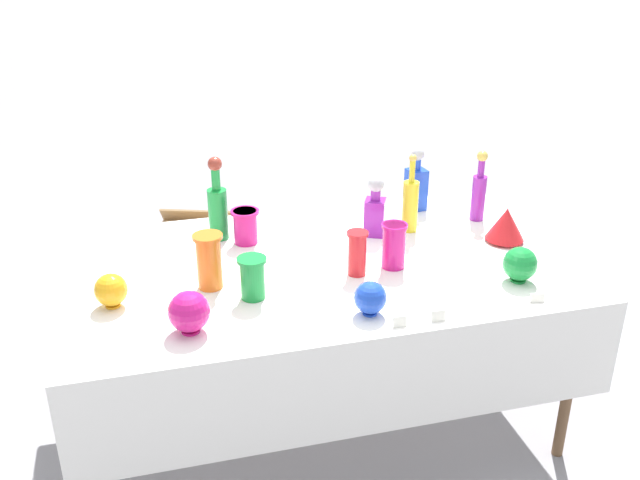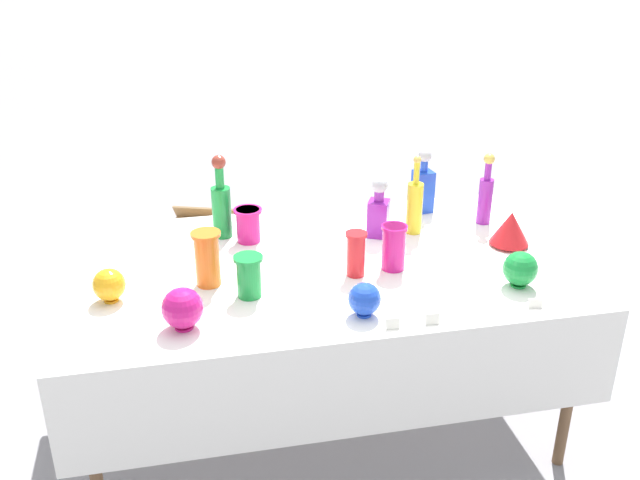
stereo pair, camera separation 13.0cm
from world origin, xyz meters
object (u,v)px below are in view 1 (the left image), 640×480
object	(u,v)px
square_decanter_0	(375,210)
fluted_vase_0	(506,225)
cardboard_box_behind_right	(205,285)
square_decanter_1	(416,184)
round_bowl_0	(189,312)
slender_vase_1	(209,259)
tall_bottle_2	(479,191)
round_bowl_3	(520,264)
tall_bottle_0	(410,203)
slender_vase_2	(252,276)
slender_vase_3	(357,252)
cardboard_box_behind_left	(201,258)
slender_vase_0	(245,225)
tall_bottle_1	(218,206)
slender_vase_4	(394,244)
round_bowl_2	(370,298)
round_bowl_1	(111,290)

from	to	relation	value
square_decanter_0	fluted_vase_0	bearing A→B (deg)	-22.58
square_decanter_0	cardboard_box_behind_right	size ratio (longest dim) A/B	0.48
square_decanter_1	round_bowl_0	size ratio (longest dim) A/B	2.02
slender_vase_1	tall_bottle_2	bearing A→B (deg)	15.05
round_bowl_3	tall_bottle_0	bearing A→B (deg)	112.68
tall_bottle_0	round_bowl_3	size ratio (longest dim) A/B	2.53
tall_bottle_2	slender_vase_2	xyz separation A→B (m)	(-1.09, -0.45, -0.05)
slender_vase_3	cardboard_box_behind_left	world-z (taller)	slender_vase_3
tall_bottle_2	slender_vase_0	distance (m)	1.04
square_decanter_1	slender_vase_1	distance (m)	1.13
square_decanter_1	tall_bottle_1	bearing A→B (deg)	-174.26
slender_vase_1	square_decanter_0	bearing A→B (deg)	21.72
square_decanter_1	slender_vase_4	bearing A→B (deg)	-119.52
fluted_vase_0	cardboard_box_behind_right	world-z (taller)	fluted_vase_0
square_decanter_0	slender_vase_1	world-z (taller)	square_decanter_0
slender_vase_4	slender_vase_3	bearing A→B (deg)	-171.59
slender_vase_0	cardboard_box_behind_right	distance (m)	0.99
slender_vase_2	slender_vase_0	bearing A→B (deg)	83.82
tall_bottle_1	slender_vase_4	bearing A→B (deg)	-35.26
slender_vase_3	round_bowl_3	world-z (taller)	slender_vase_3
cardboard_box_behind_right	fluted_vase_0	bearing A→B (deg)	-40.38
cardboard_box_behind_right	cardboard_box_behind_left	bearing A→B (deg)	87.50
tall_bottle_2	square_decanter_1	distance (m)	0.29
fluted_vase_0	round_bowl_2	world-z (taller)	fluted_vase_0
tall_bottle_2	square_decanter_0	size ratio (longest dim) A/B	1.23
tall_bottle_0	tall_bottle_1	distance (m)	0.82
tall_bottle_1	slender_vase_1	distance (m)	0.43
cardboard_box_behind_right	tall_bottle_1	bearing A→B (deg)	-87.62
tall_bottle_0	tall_bottle_1	xyz separation A→B (m)	(-0.81, 0.13, 0.02)
square_decanter_0	slender_vase_0	size ratio (longest dim) A/B	1.80
square_decanter_0	slender_vase_4	size ratio (longest dim) A/B	1.45
round_bowl_2	slender_vase_1	bearing A→B (deg)	146.64
round_bowl_2	slender_vase_3	bearing A→B (deg)	81.33
square_decanter_0	round_bowl_3	bearing A→B (deg)	-54.35
fluted_vase_0	cardboard_box_behind_right	distance (m)	1.68
square_decanter_1	slender_vase_3	world-z (taller)	square_decanter_1
slender_vase_4	round_bowl_2	bearing A→B (deg)	-122.13
square_decanter_0	fluted_vase_0	distance (m)	0.55
tall_bottle_0	square_decanter_1	size ratio (longest dim) A/B	1.16
slender_vase_4	cardboard_box_behind_left	xyz separation A→B (m)	(-0.63, 1.42, -0.66)
slender_vase_3	square_decanter_1	bearing A→B (deg)	50.57
slender_vase_2	slender_vase_3	world-z (taller)	slender_vase_3
tall_bottle_2	round_bowl_2	size ratio (longest dim) A/B	2.64
square_decanter_1	round_bowl_1	bearing A→B (deg)	-157.20
tall_bottle_0	round_bowl_1	bearing A→B (deg)	-164.24
slender_vase_1	round_bowl_1	xyz separation A→B (m)	(-0.35, -0.06, -0.05)
round_bowl_1	round_bowl_2	distance (m)	0.90
fluted_vase_0	square_decanter_0	bearing A→B (deg)	157.42
slender_vase_2	fluted_vase_0	size ratio (longest dim) A/B	0.97
round_bowl_2	cardboard_box_behind_left	xyz separation A→B (m)	(-0.43, 1.73, -0.63)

